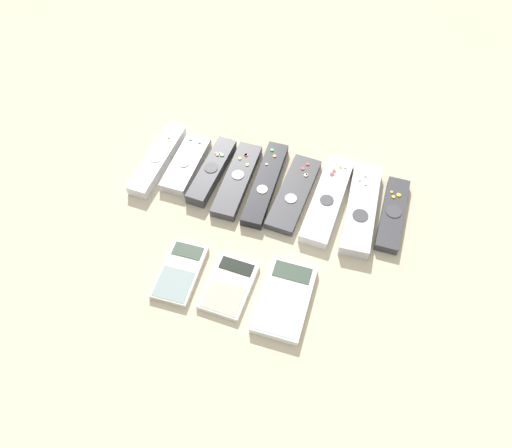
# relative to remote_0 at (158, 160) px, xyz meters

# --- Properties ---
(ground_plane) EXTENTS (3.00, 3.00, 0.00)m
(ground_plane) POSITION_rel_remote_0_xyz_m (0.25, -0.13, -0.01)
(ground_plane) COLOR #B2A88E
(remote_0) EXTENTS (0.05, 0.20, 0.03)m
(remote_0) POSITION_rel_remote_0_xyz_m (0.00, 0.00, 0.00)
(remote_0) COLOR silver
(remote_0) RESTS_ON ground_plane
(remote_1) EXTENTS (0.06, 0.16, 0.02)m
(remote_1) POSITION_rel_remote_0_xyz_m (0.06, 0.01, -0.00)
(remote_1) COLOR #B7B7BC
(remote_1) RESTS_ON ground_plane
(remote_2) EXTENTS (0.05, 0.18, 0.03)m
(remote_2) POSITION_rel_remote_0_xyz_m (0.12, 0.00, 0.00)
(remote_2) COLOR #333338
(remote_2) RESTS_ON ground_plane
(remote_3) EXTENTS (0.05, 0.20, 0.02)m
(remote_3) POSITION_rel_remote_0_xyz_m (0.18, -0.00, -0.00)
(remote_3) COLOR #333338
(remote_3) RESTS_ON ground_plane
(remote_4) EXTENTS (0.05, 0.22, 0.02)m
(remote_4) POSITION_rel_remote_0_xyz_m (0.24, 0.01, -0.00)
(remote_4) COLOR black
(remote_4) RESTS_ON ground_plane
(remote_5) EXTENTS (0.07, 0.20, 0.02)m
(remote_5) POSITION_rel_remote_0_xyz_m (0.30, 0.00, -0.00)
(remote_5) COLOR #333338
(remote_5) RESTS_ON ground_plane
(remote_6) EXTENTS (0.07, 0.22, 0.02)m
(remote_6) POSITION_rel_remote_0_xyz_m (0.37, 0.00, -0.00)
(remote_6) COLOR silver
(remote_6) RESTS_ON ground_plane
(remote_7) EXTENTS (0.07, 0.22, 0.03)m
(remote_7) POSITION_rel_remote_0_xyz_m (0.44, 0.00, 0.00)
(remote_7) COLOR #B7B7BC
(remote_7) RESTS_ON ground_plane
(remote_8) EXTENTS (0.04, 0.18, 0.02)m
(remote_8) POSITION_rel_remote_0_xyz_m (0.50, 0.01, -0.00)
(remote_8) COLOR #333338
(remote_8) RESTS_ON ground_plane
(calculator_0) EXTENTS (0.07, 0.13, 0.01)m
(calculator_0) POSITION_rel_remote_0_xyz_m (0.15, -0.24, -0.01)
(calculator_0) COLOR beige
(calculator_0) RESTS_ON ground_plane
(calculator_1) EXTENTS (0.08, 0.12, 0.01)m
(calculator_1) POSITION_rel_remote_0_xyz_m (0.24, -0.24, -0.01)
(calculator_1) COLOR silver
(calculator_1) RESTS_ON ground_plane
(calculator_2) EXTENTS (0.09, 0.15, 0.02)m
(calculator_2) POSITION_rel_remote_0_xyz_m (0.35, -0.23, -0.00)
(calculator_2) COLOR silver
(calculator_2) RESTS_ON ground_plane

